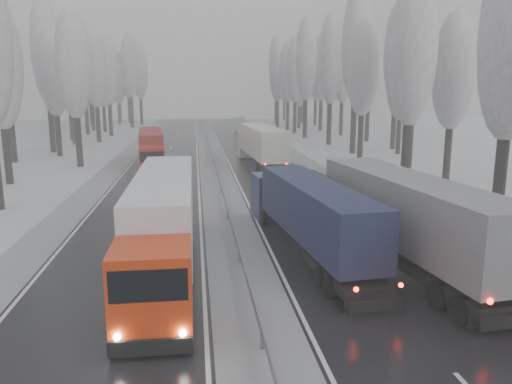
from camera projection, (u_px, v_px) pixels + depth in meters
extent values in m
cube|color=black|center=(283.00, 187.00, 41.35)|extent=(7.50, 200.00, 0.03)
cube|color=black|center=(155.00, 190.00, 40.10)|extent=(7.50, 200.00, 0.03)
cube|color=gray|center=(220.00, 188.00, 40.72)|extent=(3.00, 200.00, 0.04)
cube|color=gray|center=(341.00, 185.00, 41.94)|extent=(2.40, 200.00, 0.04)
cube|color=gray|center=(91.00, 191.00, 39.51)|extent=(2.40, 200.00, 0.04)
cube|color=slate|center=(220.00, 181.00, 40.61)|extent=(0.06, 200.00, 0.32)
cube|color=slate|center=(221.00, 190.00, 38.72)|extent=(0.12, 0.12, 0.60)
cube|color=slate|center=(209.00, 145.00, 69.84)|extent=(0.12, 0.12, 0.60)
cylinder|color=black|center=(499.00, 182.00, 28.02)|extent=(0.68, 0.68, 5.60)
cylinder|color=black|center=(407.00, 156.00, 39.01)|extent=(0.68, 0.68, 5.62)
ellipsoid|color=gray|center=(413.00, 50.00, 37.39)|extent=(3.60, 3.60, 11.48)
cylinder|color=black|center=(447.00, 153.00, 43.62)|extent=(0.64, 0.64, 4.94)
ellipsoid|color=gray|center=(454.00, 70.00, 42.20)|extent=(3.60, 3.60, 10.09)
cylinder|color=black|center=(405.00, 146.00, 47.35)|extent=(0.66, 0.66, 5.32)
ellipsoid|color=gray|center=(410.00, 64.00, 45.82)|extent=(3.60, 3.60, 10.88)
cylinder|color=black|center=(410.00, 137.00, 51.40)|extent=(0.72, 0.72, 6.31)
ellipsoid|color=gray|center=(416.00, 46.00, 49.59)|extent=(3.60, 3.60, 12.90)
cylinder|color=black|center=(360.00, 136.00, 57.38)|extent=(0.67, 0.67, 5.38)
ellipsoid|color=gray|center=(363.00, 67.00, 55.84)|extent=(3.60, 3.60, 10.98)
cylinder|color=black|center=(399.00, 136.00, 62.10)|extent=(0.62, 0.62, 4.59)
ellipsoid|color=gray|center=(402.00, 82.00, 60.78)|extent=(3.60, 3.60, 9.39)
cylinder|color=black|center=(353.00, 126.00, 62.60)|extent=(0.76, 0.76, 6.95)
ellipsoid|color=gray|center=(357.00, 44.00, 60.60)|extent=(3.60, 3.60, 14.19)
cylinder|color=black|center=(394.00, 125.00, 67.35)|extent=(0.74, 0.74, 6.59)
ellipsoid|color=gray|center=(398.00, 52.00, 65.45)|extent=(3.60, 3.60, 13.46)
cylinder|color=black|center=(329.00, 123.00, 72.58)|extent=(0.72, 0.72, 6.37)
ellipsoid|color=gray|center=(331.00, 58.00, 70.76)|extent=(3.60, 3.60, 13.01)
cylinder|color=black|center=(367.00, 122.00, 77.37)|extent=(0.70, 0.70, 5.97)
ellipsoid|color=gray|center=(370.00, 66.00, 75.65)|extent=(3.60, 3.60, 12.20)
cylinder|color=black|center=(305.00, 118.00, 82.80)|extent=(0.74, 0.74, 6.65)
ellipsoid|color=gray|center=(306.00, 59.00, 80.89)|extent=(3.60, 3.60, 13.59)
cylinder|color=black|center=(341.00, 118.00, 87.62)|extent=(0.71, 0.71, 6.14)
ellipsoid|color=gray|center=(343.00, 67.00, 85.85)|extent=(3.60, 3.60, 12.54)
cylinder|color=black|center=(295.00, 117.00, 92.36)|extent=(0.71, 0.71, 6.05)
ellipsoid|color=gray|center=(296.00, 69.00, 90.62)|extent=(3.60, 3.60, 12.37)
cylinder|color=black|center=(321.00, 115.00, 96.93)|extent=(0.72, 0.72, 6.30)
ellipsoid|color=gray|center=(322.00, 67.00, 95.12)|extent=(3.60, 3.60, 12.87)
cylinder|color=black|center=(288.00, 115.00, 99.69)|extent=(0.70, 0.70, 5.88)
ellipsoid|color=gray|center=(288.00, 72.00, 98.00)|extent=(3.60, 3.60, 12.00)
cylinder|color=black|center=(299.00, 117.00, 104.06)|extent=(0.64, 0.64, 4.86)
ellipsoid|color=gray|center=(300.00, 83.00, 102.66)|extent=(3.60, 3.60, 9.92)
cylinder|color=black|center=(277.00, 113.00, 106.48)|extent=(0.70, 0.70, 5.98)
ellipsoid|color=gray|center=(278.00, 72.00, 104.77)|extent=(3.60, 3.60, 12.21)
cylinder|color=black|center=(315.00, 112.00, 111.45)|extent=(0.71, 0.71, 6.19)
ellipsoid|color=gray|center=(316.00, 71.00, 109.67)|extent=(3.60, 3.60, 12.64)
cylinder|color=black|center=(276.00, 109.00, 116.12)|extent=(0.75, 0.75, 6.86)
ellipsoid|color=gray|center=(276.00, 66.00, 114.15)|extent=(3.60, 3.60, 14.01)
cylinder|color=black|center=(302.00, 111.00, 120.97)|extent=(0.68, 0.68, 5.55)
ellipsoid|color=gray|center=(302.00, 78.00, 119.38)|extent=(3.60, 3.60, 11.33)
cylinder|color=black|center=(276.00, 109.00, 126.67)|extent=(0.71, 0.71, 6.09)
ellipsoid|color=gray|center=(276.00, 74.00, 124.92)|extent=(3.60, 3.60, 12.45)
cylinder|color=black|center=(284.00, 110.00, 130.96)|extent=(0.67, 0.67, 5.49)
ellipsoid|color=gray|center=(284.00, 79.00, 129.38)|extent=(3.60, 3.60, 11.21)
cylinder|color=black|center=(7.00, 155.00, 42.19)|extent=(0.65, 0.65, 5.03)
cylinder|color=black|center=(79.00, 141.00, 51.87)|extent=(0.67, 0.67, 5.44)
ellipsoid|color=gray|center=(73.00, 64.00, 50.31)|extent=(3.60, 3.60, 11.11)
cylinder|color=black|center=(12.00, 137.00, 54.79)|extent=(0.69, 0.69, 5.72)
ellipsoid|color=gray|center=(5.00, 60.00, 53.15)|extent=(3.60, 3.60, 11.69)
cylinder|color=black|center=(59.00, 135.00, 60.12)|extent=(0.66, 0.66, 5.23)
ellipsoid|color=gray|center=(53.00, 71.00, 58.61)|extent=(3.60, 3.60, 10.68)
cylinder|color=black|center=(52.00, 127.00, 63.65)|extent=(0.74, 0.74, 6.60)
ellipsoid|color=gray|center=(45.00, 50.00, 61.76)|extent=(3.60, 3.60, 13.49)
cylinder|color=black|center=(78.00, 129.00, 69.50)|extent=(0.65, 0.65, 5.16)
ellipsoid|color=gray|center=(74.00, 74.00, 68.02)|extent=(3.60, 3.60, 10.54)
cylinder|color=black|center=(74.00, 125.00, 73.16)|extent=(0.69, 0.69, 5.79)
ellipsoid|color=gray|center=(70.00, 67.00, 71.50)|extent=(3.60, 3.60, 11.84)
cylinder|color=black|center=(98.00, 124.00, 76.22)|extent=(0.68, 0.68, 5.64)
ellipsoid|color=gray|center=(95.00, 69.00, 74.59)|extent=(3.60, 3.60, 11.53)
cylinder|color=black|center=(71.00, 119.00, 79.44)|extent=(0.73, 0.73, 6.56)
ellipsoid|color=gray|center=(67.00, 59.00, 77.55)|extent=(3.60, 3.60, 13.40)
cylinder|color=black|center=(110.00, 119.00, 86.03)|extent=(0.69, 0.69, 5.79)
ellipsoid|color=gray|center=(108.00, 70.00, 84.37)|extent=(3.60, 3.60, 11.84)
cylinder|color=black|center=(87.00, 116.00, 89.27)|extent=(0.74, 0.74, 6.65)
ellipsoid|color=gray|center=(83.00, 61.00, 87.36)|extent=(3.60, 3.60, 13.58)
cylinder|color=black|center=(105.00, 118.00, 94.88)|extent=(0.65, 0.65, 5.12)
ellipsoid|color=gray|center=(102.00, 79.00, 93.40)|extent=(3.60, 3.60, 10.46)
cylinder|color=black|center=(93.00, 116.00, 98.35)|extent=(0.69, 0.69, 5.84)
ellipsoid|color=gray|center=(90.00, 72.00, 96.67)|extent=(3.60, 3.60, 11.92)
cylinder|color=black|center=(132.00, 112.00, 105.67)|extent=(0.74, 0.74, 6.67)
ellipsoid|color=gray|center=(130.00, 65.00, 103.76)|extent=(3.60, 3.60, 13.63)
cylinder|color=black|center=(91.00, 112.00, 108.51)|extent=(0.72, 0.72, 6.31)
ellipsoid|color=gray|center=(89.00, 70.00, 106.70)|extent=(3.60, 3.60, 12.88)
cylinder|color=black|center=(141.00, 111.00, 114.96)|extent=(0.72, 0.72, 6.29)
ellipsoid|color=gray|center=(140.00, 71.00, 113.16)|extent=(3.60, 3.60, 12.84)
cylinder|color=black|center=(119.00, 113.00, 118.33)|extent=(0.64, 0.64, 4.86)
ellipsoid|color=gray|center=(118.00, 83.00, 116.93)|extent=(3.60, 3.60, 9.92)
cylinder|color=black|center=(129.00, 109.00, 120.92)|extent=(0.74, 0.74, 6.63)
ellipsoid|color=gray|center=(127.00, 69.00, 119.02)|extent=(3.60, 3.60, 13.54)
cylinder|color=black|center=(120.00, 110.00, 124.56)|extent=(0.69, 0.69, 5.79)
ellipsoid|color=gray|center=(118.00, 76.00, 122.90)|extent=(3.60, 3.60, 11.82)
cube|color=#56575C|center=(338.00, 196.00, 29.66)|extent=(2.83, 2.92, 3.04)
cube|color=black|center=(330.00, 181.00, 30.72)|extent=(2.33, 0.37, 1.01)
cube|color=black|center=(328.00, 211.00, 31.21)|extent=(2.54, 0.45, 0.51)
cube|color=slate|center=(409.00, 209.00, 21.91)|extent=(4.12, 13.40, 2.84)
cube|color=black|center=(457.00, 282.00, 18.84)|extent=(2.87, 5.80, 0.46)
cube|color=black|center=(502.00, 321.00, 16.60)|extent=(2.32, 0.33, 0.61)
cylinder|color=black|center=(325.00, 220.00, 28.87)|extent=(0.48, 1.09, 1.06)
cylinder|color=black|center=(359.00, 217.00, 29.37)|extent=(0.48, 1.09, 1.06)
cylinder|color=black|center=(438.00, 295.00, 18.25)|extent=(0.48, 1.09, 1.06)
cylinder|color=black|center=(488.00, 290.00, 18.74)|extent=(0.48, 1.09, 1.06)
cylinder|color=black|center=(461.00, 310.00, 16.99)|extent=(0.48, 1.09, 1.06)
sphere|color=#FF0C05|center=(493.00, 303.00, 15.57)|extent=(0.20, 0.20, 0.20)
sphere|color=white|center=(314.00, 205.00, 30.93)|extent=(0.22, 0.22, 0.22)
sphere|color=white|center=(343.00, 204.00, 31.38)|extent=(0.22, 0.22, 0.22)
cube|color=navy|center=(275.00, 198.00, 30.25)|extent=(2.45, 2.53, 2.67)
cube|color=black|center=(271.00, 185.00, 31.18)|extent=(2.04, 0.30, 0.89)
cube|color=black|center=(270.00, 210.00, 31.61)|extent=(2.22, 0.36, 0.44)
cube|color=#121C34|center=(314.00, 209.00, 23.45)|extent=(3.46, 11.72, 2.49)
cube|color=black|center=(366.00, 296.00, 18.28)|extent=(2.04, 0.32, 0.40)
cube|color=black|center=(339.00, 267.00, 20.74)|extent=(2.45, 5.06, 0.40)
cube|color=black|center=(360.00, 295.00, 18.78)|extent=(2.04, 0.27, 0.53)
cylinder|color=black|center=(263.00, 218.00, 29.57)|extent=(0.41, 0.95, 0.92)
cylinder|color=black|center=(293.00, 216.00, 29.98)|extent=(0.41, 0.95, 0.92)
cylinder|color=black|center=(321.00, 277.00, 20.24)|extent=(0.41, 0.95, 0.92)
cylinder|color=black|center=(363.00, 273.00, 20.65)|extent=(0.41, 0.95, 0.92)
cylinder|color=black|center=(331.00, 287.00, 19.14)|extent=(0.41, 0.95, 0.92)
cylinder|color=black|center=(376.00, 283.00, 19.55)|extent=(0.41, 0.95, 0.92)
sphere|color=#FF0C05|center=(346.00, 280.00, 17.89)|extent=(0.18, 0.18, 0.18)
sphere|color=#FF0C05|center=(389.00, 276.00, 18.26)|extent=(0.18, 0.18, 0.18)
sphere|color=white|center=(257.00, 206.00, 31.38)|extent=(0.20, 0.20, 0.20)
sphere|color=white|center=(283.00, 204.00, 31.75)|extent=(0.20, 0.20, 0.20)
cube|color=beige|center=(249.00, 143.00, 58.80)|extent=(2.72, 2.82, 3.09)
cube|color=black|center=(247.00, 136.00, 59.90)|extent=(2.37, 0.24, 1.03)
cube|color=black|center=(247.00, 152.00, 60.39)|extent=(2.58, 0.30, 0.51)
cube|color=beige|center=(262.00, 141.00, 50.85)|extent=(3.38, 13.50, 2.88)
cube|color=black|center=(276.00, 173.00, 44.80)|extent=(2.37, 0.26, 0.46)
cube|color=black|center=(269.00, 166.00, 47.69)|extent=(2.58, 5.78, 0.46)
cube|color=black|center=(275.00, 174.00, 45.39)|extent=(2.37, 0.20, 0.62)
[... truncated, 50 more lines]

